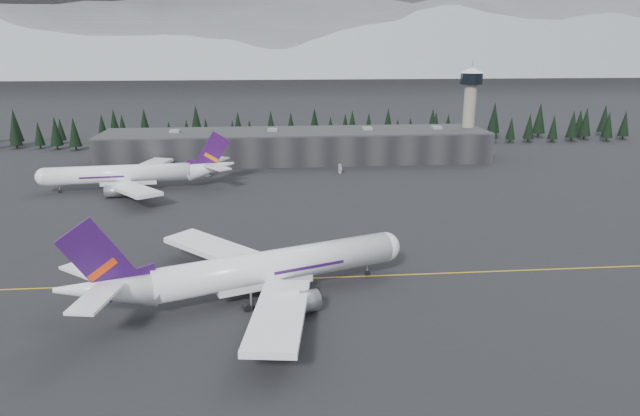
{
  "coord_description": "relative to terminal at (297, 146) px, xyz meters",
  "views": [
    {
      "loc": [
        -12.54,
        -112.83,
        47.4
      ],
      "look_at": [
        0.0,
        20.0,
        9.0
      ],
      "focal_mm": 32.0,
      "sensor_mm": 36.0,
      "label": 1
    }
  ],
  "objects": [
    {
      "name": "gse_vehicle_a",
      "position": [
        -34.77,
        -28.85,
        -5.62
      ],
      "size": [
        2.81,
        5.1,
        1.35
      ],
      "primitive_type": "imported",
      "rotation": [
        0.0,
        0.0,
        0.12
      ],
      "color": "silver",
      "rests_on": "ground"
    },
    {
      "name": "ground",
      "position": [
        0.0,
        -125.0,
        -6.3
      ],
      "size": [
        1400.0,
        1400.0,
        0.0
      ],
      "primitive_type": "plane",
      "color": "black",
      "rests_on": "ground"
    },
    {
      "name": "jet_parked",
      "position": [
        -56.4,
        -45.29,
        -0.89
      ],
      "size": [
        65.16,
        59.92,
        19.17
      ],
      "rotation": [
        0.0,
        0.0,
        3.24
      ],
      "color": "white",
      "rests_on": "ground"
    },
    {
      "name": "control_tower",
      "position": [
        75.0,
        3.0,
        17.11
      ],
      "size": [
        10.0,
        10.0,
        37.7
      ],
      "color": "gray",
      "rests_on": "ground"
    },
    {
      "name": "jet_main",
      "position": [
        -16.47,
        -135.59,
        -0.65
      ],
      "size": [
        66.0,
        59.12,
        20.05
      ],
      "rotation": [
        0.0,
        0.0,
        0.35
      ],
      "color": "white",
      "rests_on": "ground"
    },
    {
      "name": "terminal",
      "position": [
        0.0,
        0.0,
        0.0
      ],
      "size": [
        160.0,
        30.0,
        12.6
      ],
      "color": "black",
      "rests_on": "ground"
    },
    {
      "name": "taxiline",
      "position": [
        0.0,
        -127.0,
        -6.29
      ],
      "size": [
        400.0,
        0.4,
        0.02
      ],
      "primitive_type": "cube",
      "color": "gold",
      "rests_on": "ground"
    },
    {
      "name": "gse_vehicle_b",
      "position": [
        15.11,
        -27.61,
        -5.64
      ],
      "size": [
        4.16,
        2.89,
        1.32
      ],
      "primitive_type": "imported",
      "rotation": [
        0.0,
        0.0,
        -1.18
      ],
      "color": "white",
      "rests_on": "ground"
    },
    {
      "name": "treeline",
      "position": [
        0.0,
        37.0,
        1.2
      ],
      "size": [
        360.0,
        20.0,
        15.0
      ],
      "primitive_type": "cube",
      "color": "black",
      "rests_on": "ground"
    },
    {
      "name": "mountain_ridge",
      "position": [
        0.0,
        875.0,
        -6.3
      ],
      "size": [
        4400.0,
        900.0,
        420.0
      ],
      "primitive_type": null,
      "color": "white",
      "rests_on": "ground"
    }
  ]
}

